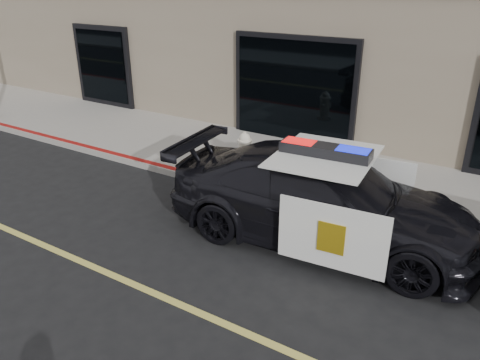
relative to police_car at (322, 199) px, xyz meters
The scene contains 4 objects.
ground 3.25m from the police_car, 121.20° to the right, with size 120.00×120.00×0.00m, color black.
sidewalk_n 3.11m from the police_car, 122.64° to the left, with size 60.00×3.50×0.15m, color gray.
police_car is the anchor object (origin of this frame).
fire_hydrant 3.19m from the police_car, 145.69° to the left, with size 0.39×0.54×0.86m.
Camera 1 is at (4.21, -4.04, 4.24)m, focal length 35.00 mm.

